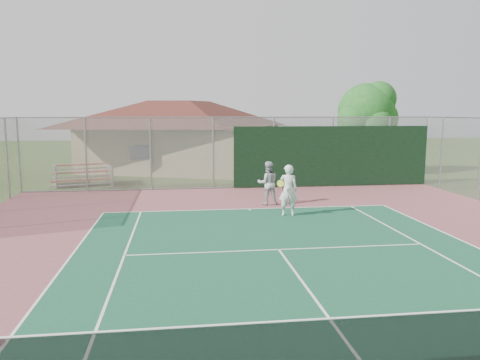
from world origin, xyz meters
name	(u,v)px	position (x,y,z in m)	size (l,w,h in m)	color
tennis_net	(378,349)	(0.00, 0.00, 0.51)	(11.85, 0.08, 1.10)	gray
back_fence	(276,154)	(2.11, 16.98, 1.67)	(20.08, 0.11, 3.53)	gray
clubhouse	(180,129)	(-2.55, 24.99, 2.69)	(14.36, 11.96, 5.30)	tan
bleachers	(82,175)	(-7.60, 18.96, 0.57)	(3.32, 2.45, 1.07)	#AF3028
tree	(368,114)	(8.63, 21.38, 3.66)	(3.99, 3.78, 5.57)	#3B2215
player_white_front	(288,191)	(1.22, 10.56, 0.93)	(0.87, 0.67, 1.86)	silver
player_grey_back	(268,184)	(0.89, 12.69, 0.88)	(0.87, 0.69, 1.75)	#A8AAAD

